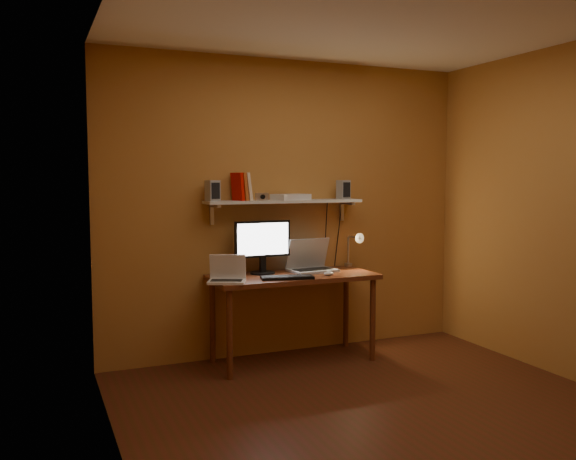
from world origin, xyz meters
name	(u,v)px	position (x,y,z in m)	size (l,w,h in m)	color
room	(385,219)	(0.00, 0.00, 1.30)	(3.44, 3.24, 2.64)	#502014
desk	(293,285)	(-0.10, 1.28, 0.66)	(1.40, 0.60, 0.75)	brown
wall_shelf	(284,202)	(-0.10, 1.47, 1.36)	(1.40, 0.25, 0.21)	silver
monitor	(263,244)	(-0.32, 1.42, 1.01)	(0.50, 0.22, 0.45)	black
laptop	(310,263)	(0.12, 1.41, 0.82)	(0.42, 0.32, 0.29)	#909398
netbook	(227,275)	(-0.72, 1.14, 0.81)	(0.34, 0.30, 0.21)	silver
keyboard	(287,277)	(-0.23, 1.10, 0.76)	(0.43, 0.14, 0.02)	black
mouse	(329,274)	(0.15, 1.11, 0.77)	(0.10, 0.06, 0.04)	silver
desk_lamp	(354,245)	(0.56, 1.41, 0.96)	(0.09, 0.23, 0.38)	silver
speaker_left	(213,191)	(-0.74, 1.48, 1.46)	(0.10, 0.10, 0.17)	#909398
speaker_right	(343,190)	(0.47, 1.46, 1.46)	(0.09, 0.09, 0.17)	#909398
books	(241,187)	(-0.48, 1.48, 1.49)	(0.16, 0.17, 0.24)	#C70C00
shelf_camera	(262,197)	(-0.33, 1.41, 1.41)	(0.11, 0.05, 0.07)	silver
router	(291,197)	(-0.04, 1.48, 1.40)	(0.30, 0.20, 0.05)	silver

